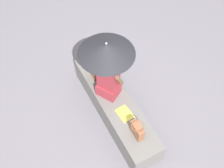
{
  "coord_description": "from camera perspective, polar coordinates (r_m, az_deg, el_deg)",
  "views": [
    {
      "loc": [
        -2.21,
        1.23,
        4.46
      ],
      "look_at": [
        0.09,
        0.02,
        0.81
      ],
      "focal_mm": 46.01,
      "sensor_mm": 36.0,
      "label": 1
    }
  ],
  "objects": [
    {
      "name": "person_seated",
      "position": [
        4.5,
        -0.73,
        1.06
      ],
      "size": [
        0.5,
        0.42,
        0.9
      ],
      "color": "#992D38",
      "rests_on": "stone_bench"
    },
    {
      "name": "tote_bag_canvas",
      "position": [
        4.92,
        -3.27,
        2.77
      ],
      "size": [
        0.22,
        0.17,
        0.3
      ],
      "color": "brown",
      "rests_on": "stone_bench"
    },
    {
      "name": "handbag_black",
      "position": [
        4.33,
        5.02,
        -9.11
      ],
      "size": [
        0.26,
        0.19,
        0.27
      ],
      "color": "brown",
      "rests_on": "stone_bench"
    },
    {
      "name": "magazine",
      "position": [
        4.6,
        2.52,
        -5.91
      ],
      "size": [
        0.3,
        0.22,
        0.01
      ],
      "primitive_type": "cube",
      "rotation": [
        0.0,
        0.0,
        0.09
      ],
      "color": "#EAE04C",
      "rests_on": "stone_bench"
    },
    {
      "name": "parasol",
      "position": [
        4.08,
        -1.13,
        6.98
      ],
      "size": [
        0.85,
        0.85,
        1.12
      ],
      "color": "#B7B7BC",
      "rests_on": "stone_bench"
    },
    {
      "name": "ground_plane",
      "position": [
        5.13,
        0.64,
        -5.95
      ],
      "size": [
        14.0,
        14.0,
        0.0
      ],
      "primitive_type": "plane",
      "color": "slate"
    },
    {
      "name": "stone_bench",
      "position": [
        4.93,
        0.67,
        -4.63
      ],
      "size": [
        2.2,
        0.52,
        0.46
      ],
      "primitive_type": "cube",
      "color": "slate",
      "rests_on": "ground"
    }
  ]
}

